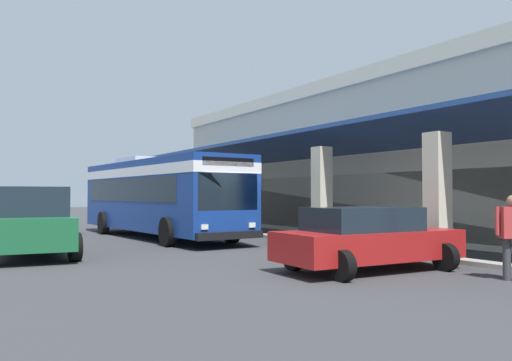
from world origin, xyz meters
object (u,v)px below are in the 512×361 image
object	(u,v)px
parked_sedan_red	(367,238)
potted_palm	(222,214)
transit_bus	(158,192)
parked_suv_green	(33,221)

from	to	relation	value
parked_sedan_red	potted_palm	distance (m)	15.79
transit_bus	parked_suv_green	distance (m)	7.00
parked_suv_green	parked_sedan_red	xyz separation A→B (m)	(6.97, 6.25, -0.27)
transit_bus	parked_suv_green	bearing A→B (deg)	-50.52
transit_bus	potted_palm	world-z (taller)	transit_bus
parked_suv_green	parked_sedan_red	size ratio (longest dim) A/B	1.12
transit_bus	potted_palm	bearing A→B (deg)	128.27
transit_bus	parked_suv_green	xyz separation A→B (m)	(4.42, -5.37, -0.84)
transit_bus	potted_palm	distance (m)	6.36
parked_suv_green	potted_palm	size ratio (longest dim) A/B	1.93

